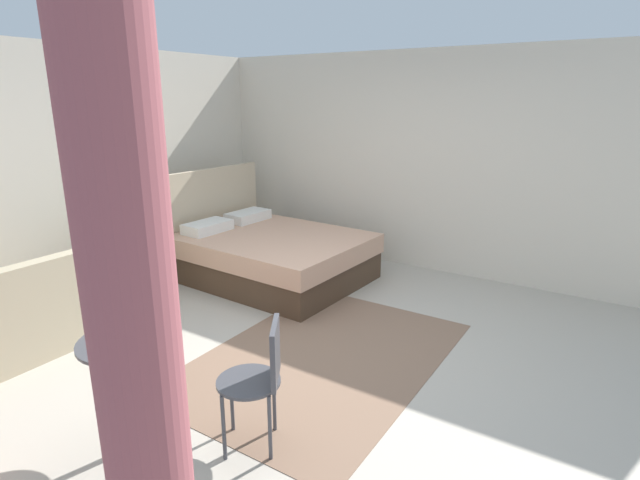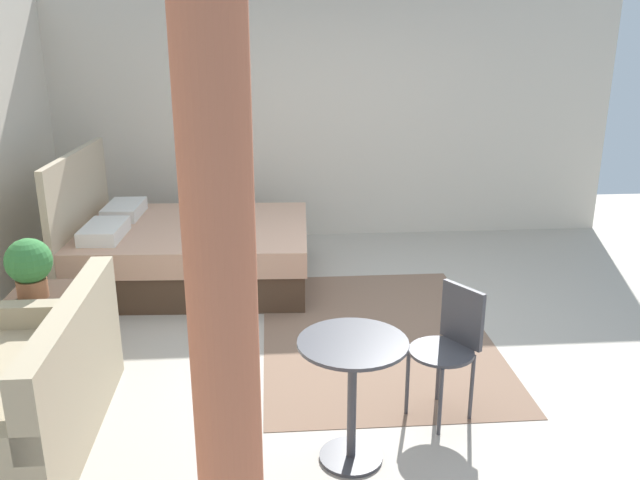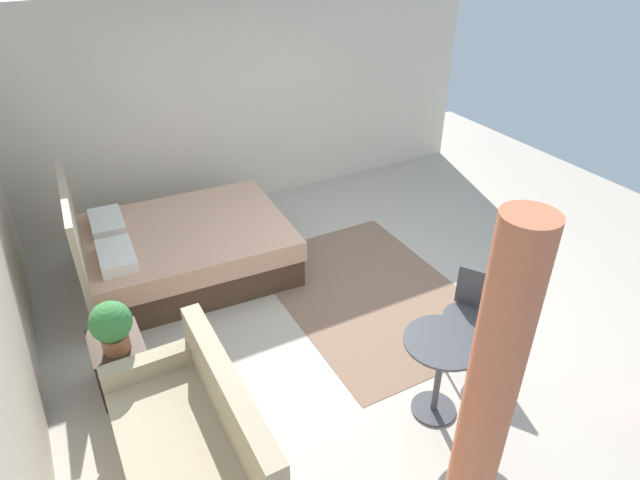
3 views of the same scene
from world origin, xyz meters
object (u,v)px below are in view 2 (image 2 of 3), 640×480
at_px(nightstand, 43,322).
at_px(cafe_chair_near_window, 451,339).
at_px(couch, 29,397).
at_px(balcony_table, 352,379).
at_px(bed, 188,250).
at_px(potted_plant, 29,265).

relative_size(nightstand, cafe_chair_near_window, 0.59).
relative_size(couch, balcony_table, 2.21).
relative_size(bed, nightstand, 4.47).
bearing_deg(potted_plant, bed, -31.31).
xyz_separation_m(bed, couch, (-2.47, 0.62, -0.02)).
height_order(bed, cafe_chair_near_window, bed).
distance_m(nightstand, balcony_table, 2.54).
bearing_deg(cafe_chair_near_window, potted_plant, 71.54).
distance_m(bed, potted_plant, 1.76).
bearing_deg(couch, nightstand, 13.94).
bearing_deg(couch, potted_plant, 15.25).
bearing_deg(bed, couch, 165.98).
height_order(potted_plant, balcony_table, potted_plant).
xyz_separation_m(potted_plant, cafe_chair_near_window, (-0.91, -2.73, -0.22)).
relative_size(couch, nightstand, 3.29).
bearing_deg(couch, cafe_chair_near_window, -87.78).
bearing_deg(bed, balcony_table, -156.86).
bearing_deg(nightstand, potted_plant, -179.86).
distance_m(bed, balcony_table, 3.04).
relative_size(potted_plant, cafe_chair_near_window, 0.52).
height_order(bed, potted_plant, bed).
bearing_deg(couch, bed, -14.02).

